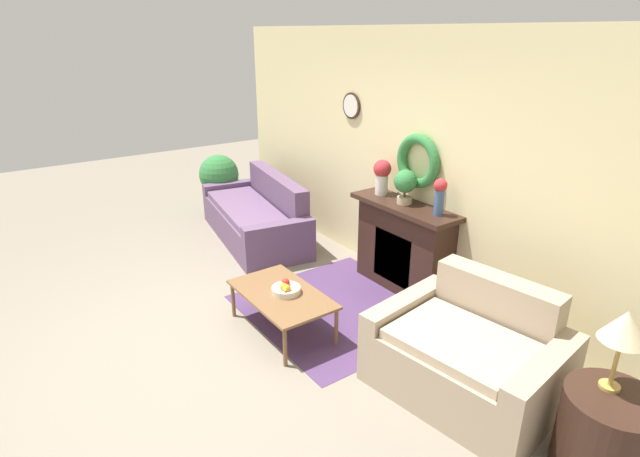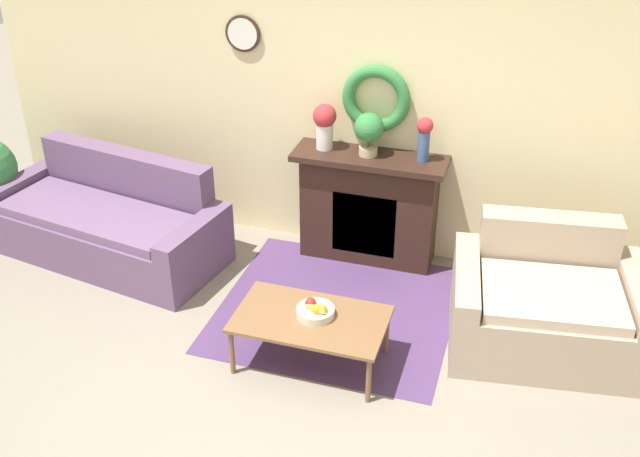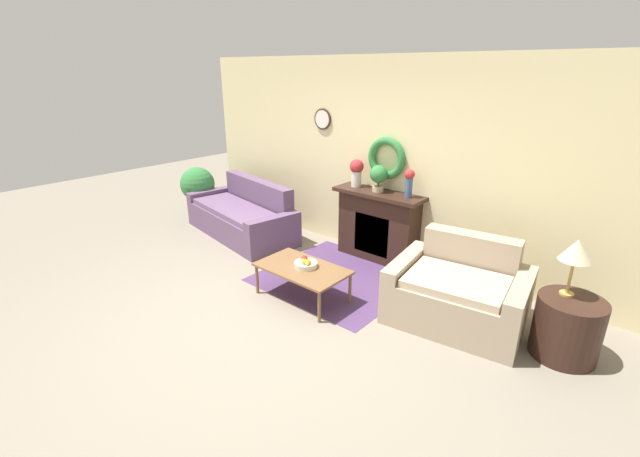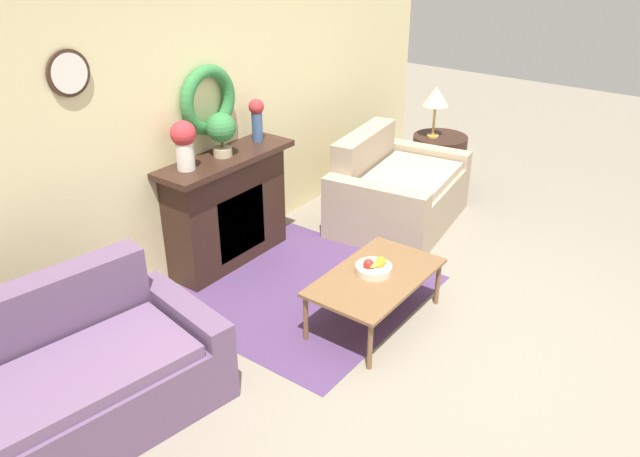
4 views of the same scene
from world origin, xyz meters
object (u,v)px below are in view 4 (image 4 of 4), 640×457
Objects in this scene: couch_left at (38,400)px; potted_plant_on_mantel at (221,130)px; fireplace at (227,208)px; table_lamp at (436,97)px; vase_on_mantel_right at (257,117)px; vase_on_mantel_left at (184,142)px; coffee_table at (376,279)px; loveseat_right at (396,192)px; side_table_by_loveseat at (438,162)px; fruit_bowl at (374,268)px.

couch_left is 2.40m from potted_plant_on_mantel.
potted_plant_on_mantel is (-0.02, -0.01, 0.70)m from fireplace.
vase_on_mantel_right reaches higher than table_lamp.
vase_on_mantel_left is 0.38m from potted_plant_on_mantel.
fireplace is 1.21× the size of coffee_table.
loveseat_right is at bearing -35.33° from vase_on_mantel_right.
fireplace is 2.33× the size of table_lamp.
loveseat_right is 1.60m from vase_on_mantel_right.
couch_left is 2.31m from coffee_table.
fruit_bowl is at bearing -163.23° from side_table_by_loveseat.
vase_on_mantel_left reaches higher than loveseat_right.
vase_on_mantel_left reaches higher than vase_on_mantel_right.
loveseat_right reaches higher than couch_left.
coffee_table is at bearing -129.32° from fruit_bowl.
fruit_bowl is at bearing -161.54° from table_lamp.
loveseat_right reaches higher than fruit_bowl.
couch_left is 5.69× the size of vase_on_mantel_left.
potted_plant_on_mantel is (-0.44, -0.02, 0.00)m from vase_on_mantel_right.
fireplace is 1.71m from loveseat_right.
side_table_by_loveseat is at bearing -38.66° from table_lamp.
loveseat_right is 3.99× the size of vase_on_mantel_right.
loveseat_right is 1.39× the size of coffee_table.
vase_on_mantel_right is (-1.09, 0.77, 0.87)m from loveseat_right.
loveseat_right is at bearing 7.28° from couch_left.
couch_left is (-2.17, -0.61, -0.20)m from fireplace.
vase_on_mantel_left is at bearing 103.45° from coffee_table.
vase_on_mantel_left reaches higher than table_lamp.
coffee_table is 2.87× the size of vase_on_mantel_right.
vase_on_mantel_right reaches higher than fireplace.
side_table_by_loveseat is at bearing -13.65° from vase_on_mantel_left.
fireplace is 0.82m from vase_on_mantel_right.
fruit_bowl is at bearing -162.99° from loveseat_right.
loveseat_right is 4.09× the size of potted_plant_on_mantel.
side_table_by_loveseat is 2.80m from potted_plant_on_mantel.
fireplace is at bearing -179.23° from vase_on_mantel_right.
fruit_bowl is at bearing 50.68° from coffee_table.
side_table_by_loveseat reaches higher than fruit_bowl.
vase_on_mantel_left is at bearing 166.35° from side_table_by_loveseat.
table_lamp reaches higher than loveseat_right.
fruit_bowl is 2.66m from side_table_by_loveseat.
fireplace is 3.54× the size of potted_plant_on_mantel.
fruit_bowl is (2.16, -0.87, 0.14)m from couch_left.
fireplace is 3.46× the size of vase_on_mantel_right.
fruit_bowl reaches higher than coffee_table.
loveseat_right is 5.48× the size of fruit_bowl.
vase_on_mantel_right reaches higher than couch_left.
side_table_by_loveseat is (2.55, 0.77, -0.14)m from fruit_bowl.
couch_left is at bearing 169.68° from loveseat_right.
table_lamp is at bearing -0.60° from loveseat_right.
loveseat_right reaches higher than coffee_table.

